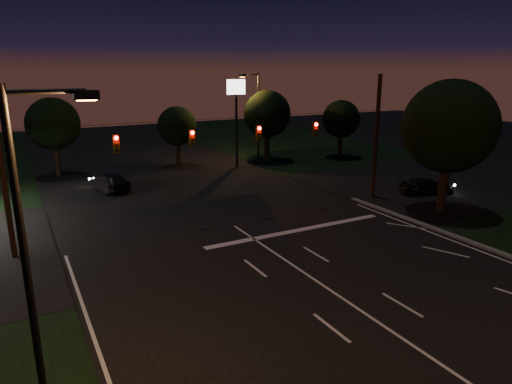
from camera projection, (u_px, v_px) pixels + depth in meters
ground at (407, 342)px, 16.10m from camera, size 140.00×140.00×0.00m
cross_street_right at (435, 182)px, 38.88m from camera, size 20.00×16.00×0.02m
stop_bar at (298, 230)px, 27.24m from camera, size 12.00×0.50×0.01m
utility_pole_right at (372, 197)px, 34.35m from camera, size 0.30×0.30×9.00m
utility_pole_left at (15, 257)px, 23.32m from camera, size 0.28×0.28×8.00m
signal_span at (226, 135)px, 27.38m from camera, size 24.00×0.40×1.56m
pole_sign_right at (236, 103)px, 43.63m from camera, size 1.80×0.30×8.40m
street_light_left at (34, 239)px, 11.27m from camera, size 2.20×0.35×9.00m
street_light_right_far at (256, 110)px, 47.08m from camera, size 2.20×0.35×9.00m
tree_right_near at (447, 127)px, 29.47m from camera, size 6.00×6.00×8.76m
tree_far_b at (53, 124)px, 40.22m from camera, size 4.60×4.60×6.98m
tree_far_c at (177, 127)px, 44.59m from camera, size 3.80×3.80×5.86m
tree_far_d at (267, 115)px, 46.81m from camera, size 4.80×4.80×7.30m
tree_far_e at (341, 119)px, 48.95m from camera, size 4.00×4.00×6.18m
car_oncoming_a at (111, 181)px, 36.02m from camera, size 2.64×4.65×1.49m
car_oncoming_b at (107, 183)px, 35.91m from camera, size 2.11×4.09×1.28m
car_cross at (427, 186)px, 35.15m from camera, size 4.55×2.76×1.23m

